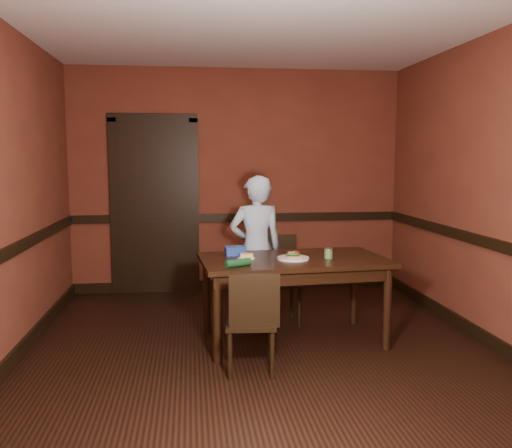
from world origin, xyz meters
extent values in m
cube|color=black|center=(0.00, 0.00, 0.00)|extent=(4.00, 4.50, 0.01)
cube|color=silver|center=(0.00, 0.00, 2.70)|extent=(4.00, 4.50, 0.01)
cube|color=brown|center=(0.00, 2.25, 1.35)|extent=(4.00, 0.02, 2.70)
cube|color=brown|center=(0.00, -2.25, 1.35)|extent=(4.00, 0.02, 2.70)
cube|color=brown|center=(-2.00, 0.00, 1.35)|extent=(0.02, 4.50, 2.70)
cube|color=brown|center=(2.00, 0.00, 1.35)|extent=(0.02, 4.50, 2.70)
cube|color=black|center=(0.00, 2.23, 0.90)|extent=(4.00, 0.03, 0.10)
cube|color=black|center=(-1.99, 0.00, 0.90)|extent=(0.03, 4.50, 0.10)
cube|color=black|center=(1.99, 0.00, 0.90)|extent=(0.03, 4.50, 0.10)
cube|color=black|center=(0.00, 2.23, 0.06)|extent=(4.00, 0.03, 0.12)
cube|color=black|center=(-1.99, 0.00, 0.06)|extent=(0.03, 4.50, 0.12)
cube|color=black|center=(1.99, 0.00, 0.06)|extent=(0.03, 4.50, 0.12)
cube|color=black|center=(-1.00, 2.21, 1.02)|extent=(0.85, 0.04, 2.05)
cube|color=black|center=(-1.48, 2.23, 1.02)|extent=(0.10, 0.06, 2.15)
cube|color=black|center=(-0.52, 2.23, 1.02)|extent=(0.10, 0.06, 2.15)
cube|color=black|center=(-1.00, 2.23, 2.10)|extent=(1.05, 0.06, 0.10)
cube|color=black|center=(0.32, 0.26, 0.38)|extent=(1.68, 1.04, 0.76)
imported|color=#ACD3EB|center=(0.07, 0.91, 0.73)|extent=(0.57, 0.40, 1.46)
cylinder|color=white|center=(0.31, 0.19, 0.76)|extent=(0.28, 0.28, 0.01)
cube|color=#A37F4F|center=(0.31, 0.19, 0.78)|extent=(0.13, 0.12, 0.02)
ellipsoid|color=#378828|center=(0.31, 0.19, 0.80)|extent=(0.12, 0.11, 0.03)
cylinder|color=#B00F22|center=(0.28, 0.21, 0.82)|extent=(0.05, 0.05, 0.01)
cylinder|color=#B00F22|center=(0.34, 0.18, 0.82)|extent=(0.05, 0.05, 0.01)
cylinder|color=#9CBF67|center=(0.27, 0.16, 0.82)|extent=(0.03, 0.03, 0.01)
cylinder|color=#9CBF67|center=(0.33, 0.22, 0.82)|extent=(0.03, 0.03, 0.01)
cylinder|color=#9CBF67|center=(0.31, 0.19, 0.82)|extent=(0.03, 0.03, 0.01)
cylinder|color=#55813F|center=(0.62, 0.19, 0.79)|extent=(0.07, 0.07, 0.08)
cylinder|color=#B2B2AD|center=(0.62, 0.19, 0.84)|extent=(0.08, 0.08, 0.01)
cylinder|color=white|center=(-0.10, 0.26, 0.76)|extent=(0.15, 0.15, 0.01)
cube|color=#D9BB69|center=(-0.10, 0.26, 0.78)|extent=(0.11, 0.08, 0.04)
cube|color=#264AB0|center=(-0.18, 0.45, 0.79)|extent=(0.19, 0.14, 0.07)
cube|color=#264AB0|center=(-0.18, 0.45, 0.83)|extent=(0.20, 0.15, 0.01)
cylinder|color=#13431F|center=(-0.20, -0.07, 0.79)|extent=(0.23, 0.15, 0.06)
camera|label=1|loc=(-0.58, -4.36, 1.63)|focal=38.00mm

